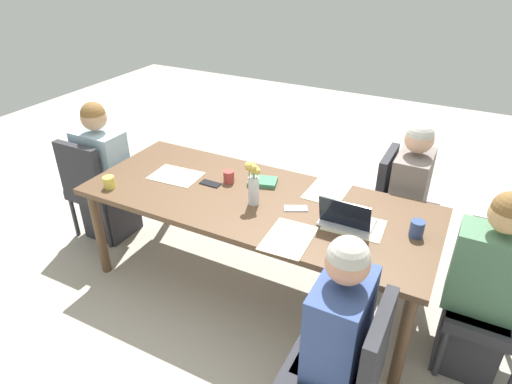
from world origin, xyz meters
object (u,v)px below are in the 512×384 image
object	(u,v)px
dining_table	(256,207)
flower_vase	(253,181)
coffee_mug_near_left	(229,177)
book_red_cover	(263,182)
person_far_right_near	(406,206)
coffee_mug_near_right	(109,182)
chair_head_right_left_mid	(493,295)
coffee_mug_centre_left	(417,229)
chair_head_left_left_near	(94,184)
chair_near_left_far	(347,368)
person_head_right_left_mid	(482,296)
chair_far_right_near	(397,203)
phone_silver	(296,208)
person_near_left_far	(336,350)
laptop_head_right_left_mid	(346,220)
person_head_left_left_near	(105,179)
phone_black	(210,184)

from	to	relation	value
dining_table	flower_vase	world-z (taller)	flower_vase
coffee_mug_near_left	book_red_cover	size ratio (longest dim) A/B	0.44
person_far_right_near	coffee_mug_near_right	size ratio (longest dim) A/B	14.19
chair_head_right_left_mid	coffee_mug_centre_left	distance (m)	0.57
chair_head_left_left_near	chair_near_left_far	bearing A→B (deg)	-18.12
person_head_right_left_mid	coffee_mug_centre_left	size ratio (longest dim) A/B	11.66
chair_far_right_near	flower_vase	size ratio (longest dim) A/B	2.91
chair_near_left_far	coffee_mug_near_left	xyz separation A→B (m)	(-1.20, 0.95, 0.30)
person_far_right_near	coffee_mug_centre_left	distance (m)	0.79
chair_head_left_left_near	chair_far_right_near	xyz separation A→B (m)	(2.31, 0.87, 0.00)
chair_far_right_near	book_red_cover	bearing A→B (deg)	-143.99
chair_head_right_left_mid	phone_silver	bearing A→B (deg)	-177.77
chair_near_left_far	person_near_left_far	size ratio (longest dim) A/B	0.75
dining_table	flower_vase	size ratio (longest dim) A/B	7.76
person_near_left_far	flower_vase	bearing A→B (deg)	139.78
chair_head_left_left_near	chair_far_right_near	world-z (taller)	same
laptop_head_right_left_mid	chair_head_left_left_near	bearing A→B (deg)	-179.96
person_head_left_left_near	person_far_right_near	world-z (taller)	same
chair_near_left_far	book_red_cover	world-z (taller)	chair_near_left_far
person_far_right_near	laptop_head_right_left_mid	world-z (taller)	person_far_right_near
chair_head_left_left_near	coffee_mug_near_right	size ratio (longest dim) A/B	10.69
chair_head_left_left_near	chair_near_left_far	size ratio (longest dim) A/B	1.00
person_head_left_left_near	person_far_right_near	bearing A→B (deg)	17.52
book_red_cover	phone_silver	world-z (taller)	book_red_cover
person_head_left_left_near	book_red_cover	bearing A→B (deg)	6.92
flower_vase	coffee_mug_near_left	world-z (taller)	flower_vase
chair_head_left_left_near	person_far_right_near	size ratio (longest dim) A/B	0.75
person_far_right_near	laptop_head_right_left_mid	xyz separation A→B (m)	(-0.24, -0.81, 0.27)
dining_table	book_red_cover	size ratio (longest dim) A/B	11.99
person_head_right_left_mid	flower_vase	xyz separation A→B (m)	(-1.44, -0.04, 0.40)
chair_head_left_left_near	chair_head_right_left_mid	distance (m)	3.02
chair_head_right_left_mid	phone_silver	world-z (taller)	chair_head_right_left_mid
person_near_left_far	laptop_head_right_left_mid	xyz separation A→B (m)	(-0.21, 0.74, 0.27)
person_head_right_left_mid	book_red_cover	size ratio (longest dim) A/B	5.97
person_far_right_near	coffee_mug_near_right	xyz separation A→B (m)	(-1.87, -1.11, 0.27)
phone_silver	flower_vase	bearing A→B (deg)	167.13
coffee_mug_near_left	phone_black	xyz separation A→B (m)	(-0.10, -0.09, -0.04)
person_head_right_left_mid	coffee_mug_near_left	world-z (taller)	person_head_right_left_mid
person_near_left_far	phone_black	xyz separation A→B (m)	(-1.23, 0.80, 0.23)
coffee_mug_near_left	book_red_cover	distance (m)	0.24
person_head_left_left_near	coffee_mug_centre_left	world-z (taller)	person_head_left_left_near
coffee_mug_near_right	phone_silver	bearing A→B (deg)	15.03
phone_black	person_near_left_far	bearing A→B (deg)	147.30
person_head_right_left_mid	phone_silver	world-z (taller)	person_head_right_left_mid
laptop_head_right_left_mid	phone_silver	world-z (taller)	laptop_head_right_left_mid
chair_head_right_left_mid	person_far_right_near	xyz separation A→B (m)	(-0.64, 0.72, 0.03)
coffee_mug_near_left	phone_silver	size ratio (longest dim) A/B	0.59
chair_head_left_left_near	flower_vase	xyz separation A→B (m)	(1.52, -0.03, 0.42)
laptop_head_right_left_mid	coffee_mug_centre_left	world-z (taller)	laptop_head_right_left_mid
person_head_right_left_mid	phone_silver	distance (m)	1.19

